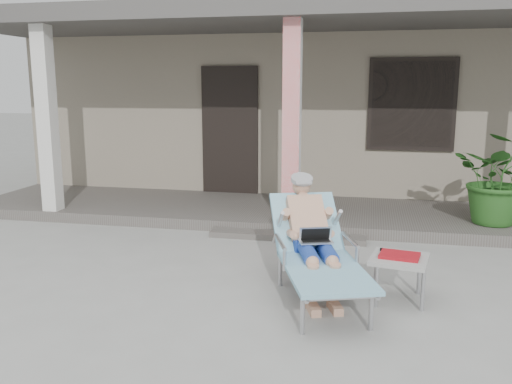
# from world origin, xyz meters

# --- Properties ---
(ground) EXTENTS (60.00, 60.00, 0.00)m
(ground) POSITION_xyz_m (0.00, 0.00, 0.00)
(ground) COLOR #9E9E99
(ground) RESTS_ON ground
(house) EXTENTS (10.40, 5.40, 3.30)m
(house) POSITION_xyz_m (0.00, 6.50, 1.67)
(house) COLOR gray
(house) RESTS_ON ground
(porch_deck) EXTENTS (10.00, 2.00, 0.15)m
(porch_deck) POSITION_xyz_m (0.00, 3.00, 0.07)
(porch_deck) COLOR #605B56
(porch_deck) RESTS_ON ground
(porch_overhang) EXTENTS (10.00, 2.30, 2.85)m
(porch_overhang) POSITION_xyz_m (0.00, 2.95, 2.79)
(porch_overhang) COLOR silver
(porch_overhang) RESTS_ON porch_deck
(porch_step) EXTENTS (2.00, 0.30, 0.07)m
(porch_step) POSITION_xyz_m (0.00, 1.85, 0.04)
(porch_step) COLOR #605B56
(porch_step) RESTS_ON ground
(lounger) EXTENTS (1.16, 1.80, 1.13)m
(lounger) POSITION_xyz_m (0.52, 0.07, 0.70)
(lounger) COLOR #B7B7BC
(lounger) RESTS_ON ground
(side_table) EXTENTS (0.58, 0.58, 0.44)m
(side_table) POSITION_xyz_m (1.30, 0.06, 0.37)
(side_table) COLOR #A2A29D
(side_table) RESTS_ON ground
(potted_palm) EXTENTS (1.35, 1.26, 1.21)m
(potted_palm) POSITION_xyz_m (2.66, 2.62, 0.76)
(potted_palm) COLOR #26591E
(potted_palm) RESTS_ON porch_deck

